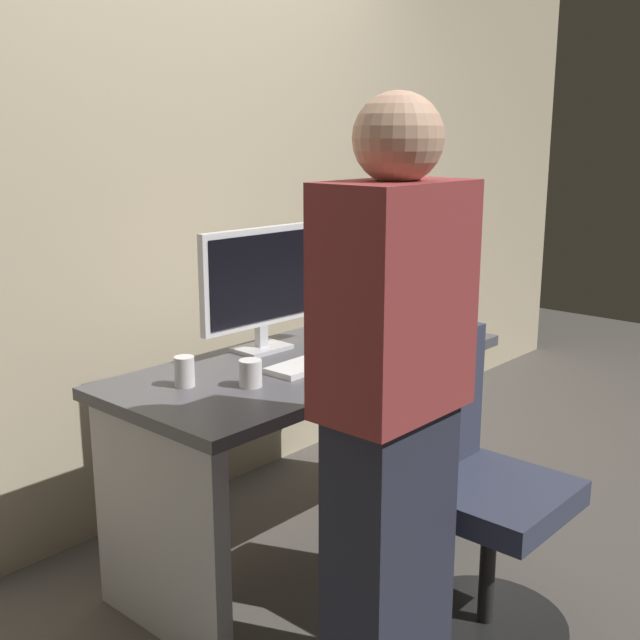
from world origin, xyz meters
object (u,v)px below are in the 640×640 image
(monitor, at_px, (261,282))
(keyboard, at_px, (319,361))
(mouse, at_px, (365,341))
(person_at_desk, at_px, (392,414))
(office_chair, at_px, (475,499))
(cup_by_monitor, at_px, (184,371))
(cup_near_keyboard, at_px, (250,373))
(desk, at_px, (310,419))
(book_stack, at_px, (379,321))

(monitor, bearing_deg, keyboard, -87.56)
(mouse, bearing_deg, person_at_desk, -137.41)
(office_chair, xyz_separation_m, monitor, (-0.05, 0.89, 0.58))
(monitor, bearing_deg, person_at_desk, -114.67)
(monitor, relative_size, mouse, 5.41)
(monitor, relative_size, keyboard, 1.26)
(mouse, distance_m, cup_by_monitor, 0.78)
(office_chair, relative_size, keyboard, 2.19)
(mouse, height_order, cup_near_keyboard, cup_near_keyboard)
(desk, relative_size, office_chair, 1.59)
(desk, xyz_separation_m, office_chair, (0.01, -0.69, -0.10))
(keyboard, height_order, mouse, mouse)
(mouse, height_order, book_stack, book_stack)
(desk, bearing_deg, mouse, -8.10)
(cup_by_monitor, bearing_deg, cup_near_keyboard, -48.78)
(desk, height_order, mouse, mouse)
(cup_by_monitor, bearing_deg, book_stack, -1.55)
(office_chair, relative_size, monitor, 1.74)
(office_chair, bearing_deg, mouse, 68.27)
(monitor, distance_m, mouse, 0.46)
(desk, bearing_deg, office_chair, -89.19)
(office_chair, xyz_separation_m, book_stack, (0.47, 0.75, 0.37))
(person_at_desk, xyz_separation_m, mouse, (0.72, 0.66, -0.07))
(desk, xyz_separation_m, book_stack, (0.48, 0.06, 0.28))
(desk, bearing_deg, book_stack, 6.81)
(monitor, height_order, keyboard, monitor)
(book_stack, bearing_deg, mouse, -155.70)
(monitor, xyz_separation_m, cup_near_keyboard, (-0.32, -0.28, -0.21))
(cup_by_monitor, relative_size, book_stack, 0.50)
(office_chair, relative_size, book_stack, 4.81)
(desk, relative_size, monitor, 2.76)
(mouse, bearing_deg, cup_by_monitor, 170.93)
(office_chair, relative_size, cup_by_monitor, 9.65)
(keyboard, xyz_separation_m, book_stack, (0.51, 0.13, 0.03))
(office_chair, bearing_deg, cup_by_monitor, 123.24)
(person_at_desk, distance_m, monitor, 1.01)
(desk, distance_m, book_stack, 0.56)
(desk, relative_size, mouse, 14.93)
(desk, bearing_deg, person_at_desk, -122.86)
(keyboard, distance_m, cup_near_keyboard, 0.33)
(desk, height_order, cup_by_monitor, cup_by_monitor)
(keyboard, bearing_deg, monitor, 91.27)
(desk, height_order, monitor, monitor)
(keyboard, relative_size, cup_by_monitor, 4.41)
(office_chair, bearing_deg, monitor, 92.98)
(office_chair, distance_m, monitor, 1.07)
(book_stack, bearing_deg, keyboard, -166.06)
(mouse, distance_m, cup_near_keyboard, 0.63)
(keyboard, distance_m, cup_by_monitor, 0.50)
(cup_near_keyboard, bearing_deg, monitor, 40.96)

